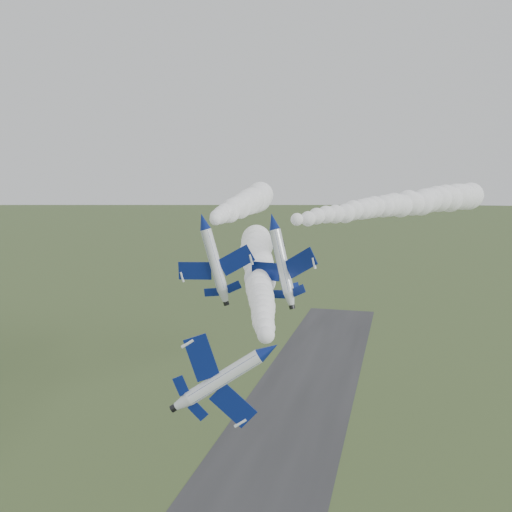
{
  "coord_description": "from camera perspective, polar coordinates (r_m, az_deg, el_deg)",
  "views": [
    {
      "loc": [
        21.69,
        -54.49,
        51.0
      ],
      "look_at": [
        2.94,
        17.52,
        40.48
      ],
      "focal_mm": 40.0,
      "sensor_mm": 36.0,
      "label": 1
    }
  ],
  "objects": [
    {
      "name": "smoke_trail_jet_pair_right",
      "position": [
        108.01,
        14.65,
        5.06
      ],
      "size": [
        34.76,
        66.14,
        5.89
      ],
      "primitive_type": null,
      "rotation": [
        0.0,
        0.0,
        -0.43
      ],
      "color": "white"
    },
    {
      "name": "jet_pair_right",
      "position": [
        76.13,
        1.66,
        3.48
      ],
      "size": [
        10.46,
        12.41,
        4.07
      ],
      "rotation": [
        0.0,
        -0.28,
        -0.43
      ],
      "color": "white"
    },
    {
      "name": "runway",
      "position": [
        101.04,
        0.18,
        -22.26
      ],
      "size": [
        24.0,
        260.0,
        0.04
      ],
      "primitive_type": "cube",
      "color": "#2B2B2E",
      "rests_on": "ground"
    },
    {
      "name": "jet_lead",
      "position": [
        53.12,
        1.3,
        -9.4
      ],
      "size": [
        5.65,
        11.57,
        8.25
      ],
      "rotation": [
        0.0,
        1.01,
        0.28
      ],
      "color": "white"
    },
    {
      "name": "jet_pair_left",
      "position": [
        78.75,
        -5.32,
        3.47
      ],
      "size": [
        10.67,
        13.25,
        4.09
      ],
      "rotation": [
        0.0,
        -0.27,
        0.05
      ],
      "color": "white"
    },
    {
      "name": "smoke_trail_jet_lead",
      "position": [
        85.47,
        0.32,
        -1.66
      ],
      "size": [
        23.11,
        61.71,
        5.79
      ],
      "primitive_type": null,
      "rotation": [
        0.0,
        0.0,
        0.28
      ],
      "color": "white"
    },
    {
      "name": "smoke_trail_jet_pair_left",
      "position": [
        107.37,
        -1.28,
        5.13
      ],
      "size": [
        8.72,
        53.32,
        5.97
      ],
      "primitive_type": null,
      "rotation": [
        0.0,
        0.0,
        0.05
      ],
      "color": "white"
    }
  ]
}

